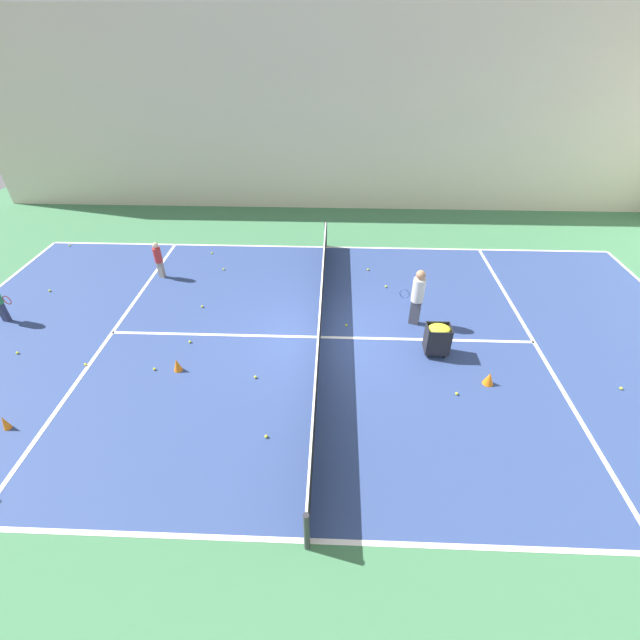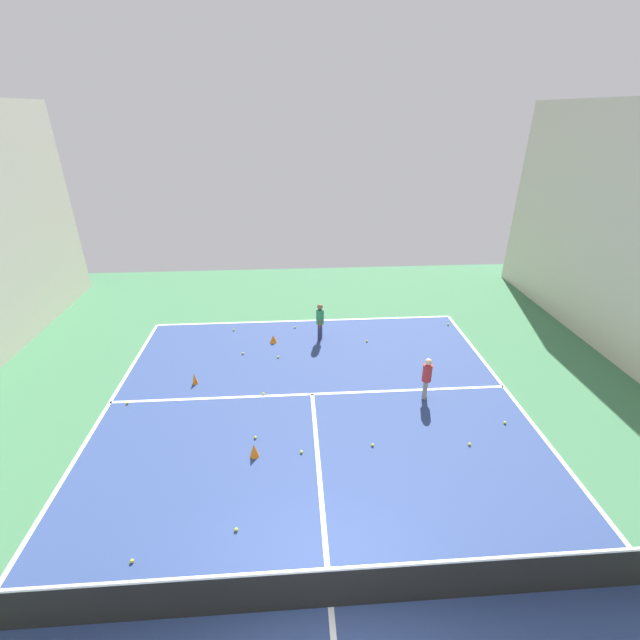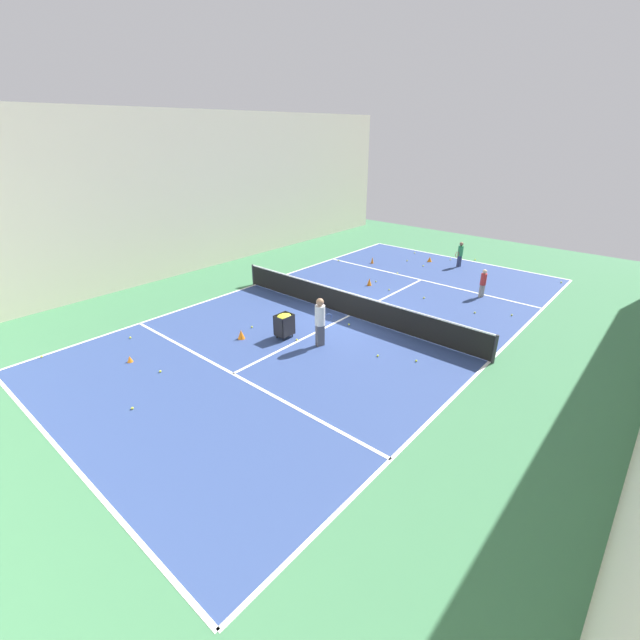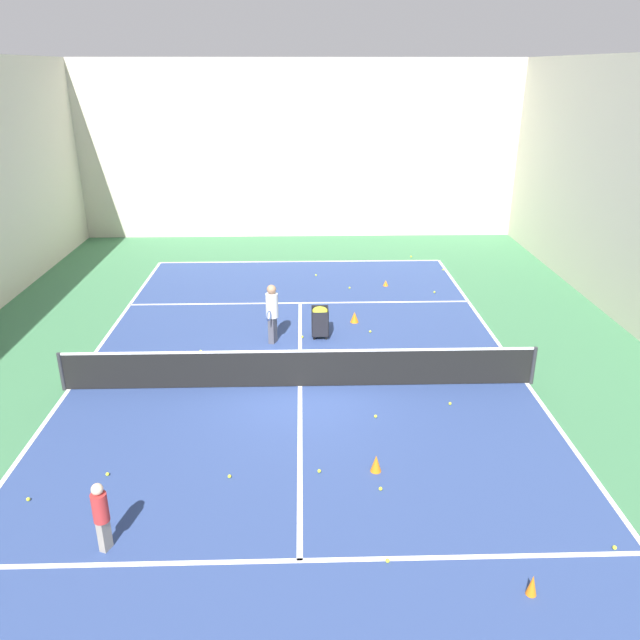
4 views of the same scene
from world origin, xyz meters
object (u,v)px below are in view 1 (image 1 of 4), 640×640
Objects in this scene: child_midcourt at (158,258)px; ball_cart at (438,335)px; training_cone_1 at (489,378)px; coach_at_net at (418,294)px; training_cone_0 at (5,423)px; tennis_net at (320,322)px.

child_midcourt is 9.20m from ball_cart.
training_cone_1 is (4.77, 9.50, -0.55)m from child_midcourt.
coach_at_net reaches higher than child_midcourt.
ball_cart is 9.98m from training_cone_0.
tennis_net is 12.98× the size of ball_cart.
training_cone_0 is (6.52, -1.13, -0.54)m from child_midcourt.
training_cone_0 is (3.41, -6.55, -0.33)m from tennis_net.
training_cone_1 is (2.42, 1.44, -0.81)m from coach_at_net.
tennis_net is at bearing -7.68° from child_midcourt.
training_cone_1 is at bearing 99.36° from training_cone_0.
coach_at_net is at bearing -149.29° from training_cone_1.
ball_cart is 2.55× the size of training_cone_0.
ball_cart is (0.57, 3.01, 0.11)m from tennis_net.
child_midcourt reaches higher than tennis_net.
training_cone_1 is (1.08, 1.07, -0.45)m from ball_cart.
child_midcourt is 6.64m from training_cone_0.
coach_at_net is at bearing 106.14° from tennis_net.
child_midcourt is 3.63× the size of training_cone_0.
child_midcourt is 3.81× the size of training_cone_1.
coach_at_net is 5.19× the size of training_cone_1.
tennis_net is 6.69× the size of coach_at_net.
training_cone_1 is (-1.75, 10.63, -0.01)m from training_cone_0.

